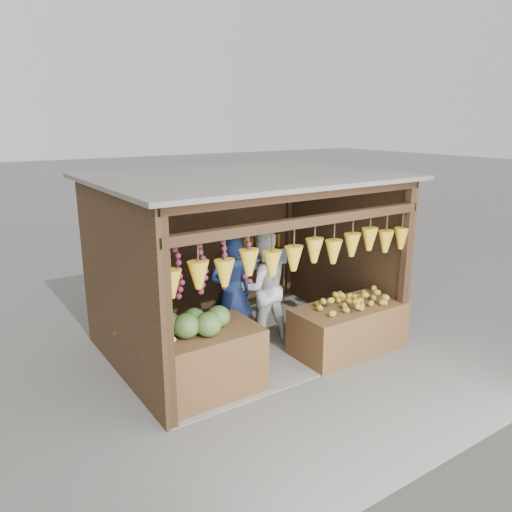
{
  "coord_description": "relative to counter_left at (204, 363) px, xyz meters",
  "views": [
    {
      "loc": [
        -3.94,
        -6.15,
        3.44
      ],
      "look_at": [
        0.13,
        -0.1,
        1.43
      ],
      "focal_mm": 35.0,
      "sensor_mm": 36.0,
      "label": 1
    }
  ],
  "objects": [
    {
      "name": "counter_left",
      "position": [
        0.0,
        0.0,
        0.0
      ],
      "size": [
        1.44,
        0.85,
        0.87
      ],
      "primitive_type": "cube",
      "color": "#482818",
      "rests_on": "ground"
    },
    {
      "name": "melon_pile",
      "position": [
        -0.1,
        0.02,
        0.59
      ],
      "size": [
        1.0,
        0.5,
        0.32
      ],
      "primitive_type": null,
      "color": "#1E4512",
      "rests_on": "counter_left"
    },
    {
      "name": "tanfruit_pile",
      "position": [
        -0.57,
        -0.05,
        0.5
      ],
      "size": [
        0.34,
        0.4,
        0.13
      ],
      "primitive_type": null,
      "color": "tan",
      "rests_on": "counter_left"
    },
    {
      "name": "back_shelf",
      "position": [
        2.32,
        2.27,
        0.44
      ],
      "size": [
        1.25,
        0.32,
        1.32
      ],
      "color": "#382314",
      "rests_on": "ground"
    },
    {
      "name": "counter_right",
      "position": [
        2.42,
        -0.12,
        -0.07
      ],
      "size": [
        1.76,
        0.85,
        0.73
      ],
      "primitive_type": "cube",
      "color": "#53351B",
      "rests_on": "ground"
    },
    {
      "name": "mango_pile",
      "position": [
        2.45,
        -0.15,
        0.4
      ],
      "size": [
        1.4,
        0.64,
        0.22
      ],
      "primitive_type": null,
      "color": "#B76E18",
      "rests_on": "counter_right"
    },
    {
      "name": "man_standing",
      "position": [
        0.98,
        0.93,
        0.47
      ],
      "size": [
        0.77,
        0.64,
        1.8
      ],
      "primitive_type": "imported",
      "rotation": [
        0.0,
        0.0,
        2.77
      ],
      "color": "#131F48",
      "rests_on": "ground"
    },
    {
      "name": "stall_structure",
      "position": [
        1.23,
        0.95,
        1.23
      ],
      "size": [
        4.3,
        3.3,
        2.66
      ],
      "color": "slate",
      "rests_on": "ground"
    },
    {
      "name": "vendor_seated",
      "position": [
        -0.56,
        1.07,
        0.31
      ],
      "size": [
        0.49,
        0.35,
        0.96
      ],
      "primitive_type": "imported",
      "rotation": [
        0.0,
        0.0,
        3.05
      ],
      "color": "brown",
      "rests_on": "stool"
    },
    {
      "name": "ground",
      "position": [
        1.27,
        0.99,
        -0.43
      ],
      "size": [
        80.0,
        80.0,
        0.0
      ],
      "primitive_type": "plane",
      "color": "#514F49",
      "rests_on": "ground"
    },
    {
      "name": "stool",
      "position": [
        -0.56,
        1.07,
        -0.3
      ],
      "size": [
        0.28,
        0.28,
        0.27
      ],
      "primitive_type": "cube",
      "color": "black",
      "rests_on": "ground"
    },
    {
      "name": "woman_standing",
      "position": [
        1.54,
        0.92,
        0.46
      ],
      "size": [
        0.98,
        0.82,
        1.79
      ],
      "primitive_type": "imported",
      "rotation": [
        0.0,
        0.0,
        2.96
      ],
      "color": "silver",
      "rests_on": "ground"
    }
  ]
}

